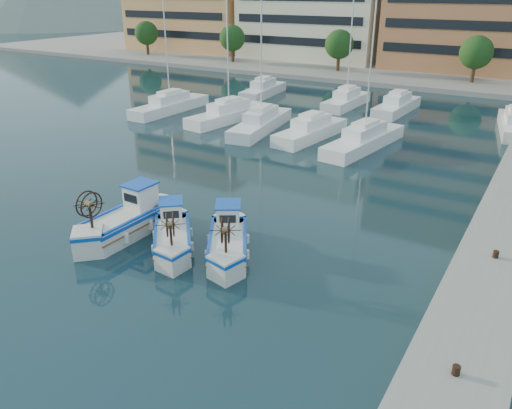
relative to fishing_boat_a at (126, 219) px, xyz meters
name	(u,v)px	position (x,y,z in m)	size (l,w,h in m)	color
ground	(163,262)	(3.41, -1.26, -0.84)	(300.00, 300.00, 0.00)	#1A3544
quay	(499,250)	(16.41, 6.74, -0.24)	(3.00, 60.00, 1.20)	gray
hill_west	(67,23)	(-136.59, 108.74, -0.84)	(180.00, 180.00, 60.00)	slate
yacht_marina	(332,116)	(-0.45, 26.85, -0.31)	(40.02, 23.01, 11.50)	white
fishing_boat_a	(126,219)	(0.00, 0.00, 0.00)	(2.08, 4.89, 3.03)	silver
fishing_boat_b	(172,234)	(2.88, 0.12, -0.12)	(3.85, 4.13, 2.60)	silver
fishing_boat_c	(228,240)	(5.50, 0.98, -0.09)	(3.69, 4.43, 2.70)	silver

